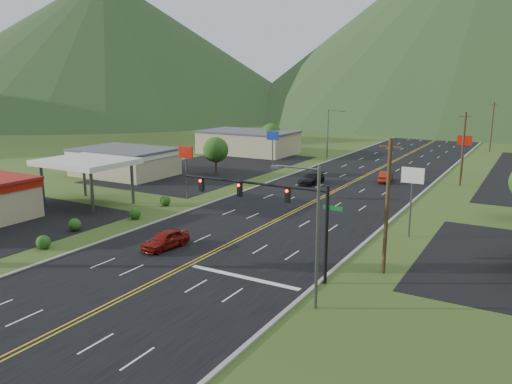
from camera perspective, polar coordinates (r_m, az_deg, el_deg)
The scene contains 24 objects.
ground at distance 31.49m, azimuth -21.63°, elevation -14.53°, with size 500.00×500.00×0.00m, color #2F3F16.
road at distance 31.49m, azimuth -21.63°, elevation -14.53°, with size 20.00×460.00×0.04m, color black.
curb_east at distance 25.17m, azimuth -5.96°, elevation -20.91°, with size 0.30×460.00×0.14m, color gray.
traffic_signal at distance 35.91m, azimuth 2.19°, elevation -1.25°, with size 13.10×0.43×7.00m.
streetlight_east at distance 30.51m, azimuth 6.50°, elevation -4.09°, with size 3.28×0.25×9.00m.
streetlight_west at distance 93.85m, azimuth 8.39°, elevation 6.99°, with size 3.28×0.25×9.00m.
gas_canopy at distance 59.93m, azimuth -18.83°, elevation 3.16°, with size 10.00×8.00×5.30m.
building_west_mid at distance 78.36m, azimuth -14.81°, elevation 3.51°, with size 14.40×10.40×4.10m.
building_west_far at distance 99.56m, azimuth -0.89°, elevation 5.73°, with size 18.40×11.40×4.50m.
pole_sign_west_a at distance 60.20m, azimuth -8.03°, elevation 3.91°, with size 2.00×0.18×6.40m.
pole_sign_west_b at distance 78.56m, azimuth 1.90°, elevation 5.99°, with size 2.00×0.18×6.40m.
pole_sign_east_a at distance 46.76m, azimuth 17.43°, elevation 1.04°, with size 2.00×0.18×6.40m.
pole_sign_east_b at distance 78.00m, azimuth 22.70°, elevation 4.99°, with size 2.00×0.18×6.40m.
tree_west_a at distance 75.85m, azimuth -4.63°, elevation 4.84°, with size 3.84×3.84×5.82m.
tree_west_b at distance 101.38m, azimuth 1.74°, elevation 6.77°, with size 3.84×3.84×5.82m.
utility_pole_a at distance 37.12m, azimuth 14.75°, elevation -1.53°, with size 1.60×0.28×10.00m.
utility_pole_b at distance 73.01m, azimuth 22.56°, elevation 4.62°, with size 1.60×0.28×10.00m.
utility_pole_c at distance 112.61m, azimuth 25.36°, elevation 6.79°, with size 1.60×0.28×10.00m.
utility_pole_d at distance 152.43m, azimuth 26.71°, elevation 7.82°, with size 1.60×0.28×10.00m.
mountain_n at distance 239.71m, azimuth 25.64°, elevation 18.10°, with size 220.00×220.00×85.00m, color #203819.
mountain_nw at distance 238.60m, azimuth -16.64°, elevation 15.78°, with size 190.00×190.00×60.00m, color #203819.
car_red_near at distance 43.11m, azimuth -10.32°, elevation -5.41°, with size 1.82×4.52×1.54m, color maroon.
car_dark_mid at distance 69.79m, azimuth 6.38°, elevation 1.53°, with size 2.08×5.11×1.48m, color black.
car_red_far at distance 73.04m, azimuth 14.63°, elevation 1.70°, with size 1.60×4.60×1.51m, color maroon.
Camera 1 is at (22.71, -16.90, 13.79)m, focal length 35.00 mm.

